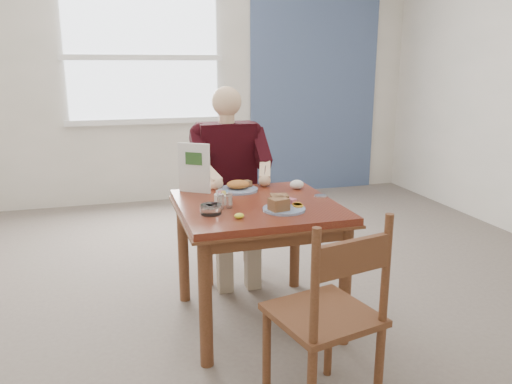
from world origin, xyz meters
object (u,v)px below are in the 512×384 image
object	(u,v)px
chair_far	(227,210)
chair_near	(329,316)
diner	(229,169)
table	(257,221)
near_plate	(282,205)
far_plate	(239,187)

from	to	relation	value
chair_far	chair_near	bearing A→B (deg)	-88.03
chair_near	diner	world-z (taller)	diner
table	chair_near	size ratio (longest dim) A/B	0.97
chair_far	diner	distance (m)	0.34
near_plate	far_plate	bearing A→B (deg)	103.78
table	far_plate	xyz separation A→B (m)	(-0.03, 0.31, 0.14)
diner	far_plate	distance (m)	0.40
chair_near	near_plate	bearing A→B (deg)	87.60
chair_near	chair_far	bearing A→B (deg)	91.97
chair_far	chair_near	world-z (taller)	same
table	chair_far	world-z (taller)	chair_far
chair_near	diner	size ratio (longest dim) A/B	0.69
chair_far	diner	xyz separation A→B (m)	(0.00, -0.09, 0.33)
table	near_plate	world-z (taller)	near_plate
far_plate	chair_far	bearing A→B (deg)	86.19
chair_far	far_plate	world-z (taller)	chair_far
table	near_plate	size ratio (longest dim) A/B	3.56
chair_far	near_plate	xyz separation A→B (m)	(0.09, -0.98, 0.30)
diner	far_plate	xyz separation A→B (m)	(-0.03, -0.40, -0.04)
diner	far_plate	size ratio (longest dim) A/B	4.39
table	diner	distance (m)	0.73
table	far_plate	size ratio (longest dim) A/B	2.92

